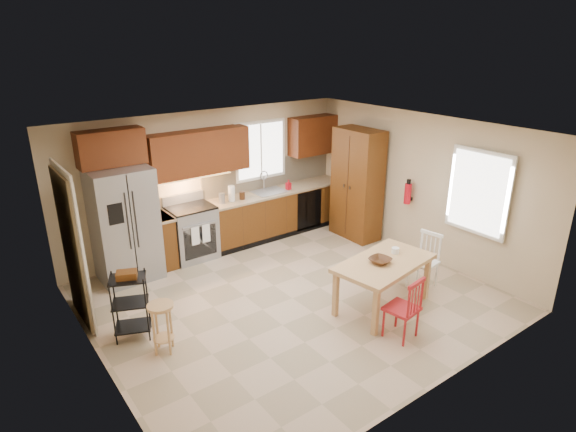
# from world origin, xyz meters

# --- Properties ---
(floor) EXTENTS (5.50, 5.50, 0.00)m
(floor) POSITION_xyz_m (0.00, 0.00, 0.00)
(floor) COLOR tan
(floor) RESTS_ON ground
(ceiling) EXTENTS (5.50, 5.00, 0.02)m
(ceiling) POSITION_xyz_m (0.00, 0.00, 2.50)
(ceiling) COLOR silver
(ceiling) RESTS_ON ground
(wall_back) EXTENTS (5.50, 0.02, 2.50)m
(wall_back) POSITION_xyz_m (0.00, 2.50, 1.25)
(wall_back) COLOR #CCB793
(wall_back) RESTS_ON ground
(wall_front) EXTENTS (5.50, 0.02, 2.50)m
(wall_front) POSITION_xyz_m (0.00, -2.50, 1.25)
(wall_front) COLOR #CCB793
(wall_front) RESTS_ON ground
(wall_left) EXTENTS (0.02, 5.00, 2.50)m
(wall_left) POSITION_xyz_m (-2.75, 0.00, 1.25)
(wall_left) COLOR #CCB793
(wall_left) RESTS_ON ground
(wall_right) EXTENTS (0.02, 5.00, 2.50)m
(wall_right) POSITION_xyz_m (2.75, 0.00, 1.25)
(wall_right) COLOR #CCB793
(wall_right) RESTS_ON ground
(refrigerator) EXTENTS (0.92, 0.75, 1.82)m
(refrigerator) POSITION_xyz_m (-1.70, 2.12, 0.91)
(refrigerator) COLOR gray
(refrigerator) RESTS_ON floor
(range_stove) EXTENTS (0.76, 0.63, 0.92)m
(range_stove) POSITION_xyz_m (-0.55, 2.19, 0.46)
(range_stove) COLOR gray
(range_stove) RESTS_ON floor
(base_cabinet_narrow) EXTENTS (0.30, 0.60, 0.90)m
(base_cabinet_narrow) POSITION_xyz_m (-1.10, 2.20, 0.45)
(base_cabinet_narrow) COLOR #592E10
(base_cabinet_narrow) RESTS_ON floor
(base_cabinet_run) EXTENTS (2.92, 0.60, 0.90)m
(base_cabinet_run) POSITION_xyz_m (1.29, 2.20, 0.45)
(base_cabinet_run) COLOR #592E10
(base_cabinet_run) RESTS_ON floor
(dishwasher) EXTENTS (0.60, 0.02, 0.78)m
(dishwasher) POSITION_xyz_m (1.85, 1.91, 0.45)
(dishwasher) COLOR black
(dishwasher) RESTS_ON floor
(backsplash) EXTENTS (2.92, 0.03, 0.55)m
(backsplash) POSITION_xyz_m (1.29, 2.48, 1.18)
(backsplash) COLOR beige
(backsplash) RESTS_ON wall_back
(upper_over_fridge) EXTENTS (1.00, 0.35, 0.55)m
(upper_over_fridge) POSITION_xyz_m (-1.70, 2.33, 2.10)
(upper_over_fridge) COLOR #642B10
(upper_over_fridge) RESTS_ON wall_back
(upper_left_block) EXTENTS (1.80, 0.35, 0.75)m
(upper_left_block) POSITION_xyz_m (-0.25, 2.33, 1.83)
(upper_left_block) COLOR #642B10
(upper_left_block) RESTS_ON wall_back
(upper_right_block) EXTENTS (1.00, 0.35, 0.75)m
(upper_right_block) POSITION_xyz_m (2.25, 2.33, 1.83)
(upper_right_block) COLOR #642B10
(upper_right_block) RESTS_ON wall_back
(window_back) EXTENTS (1.12, 0.04, 1.12)m
(window_back) POSITION_xyz_m (1.10, 2.48, 1.65)
(window_back) COLOR white
(window_back) RESTS_ON wall_back
(sink) EXTENTS (0.62, 0.46, 0.16)m
(sink) POSITION_xyz_m (1.10, 2.20, 0.86)
(sink) COLOR gray
(sink) RESTS_ON base_cabinet_run
(undercab_glow) EXTENTS (1.60, 0.30, 0.01)m
(undercab_glow) POSITION_xyz_m (-0.55, 2.30, 1.43)
(undercab_glow) COLOR #FFBF66
(undercab_glow) RESTS_ON wall_back
(soap_bottle) EXTENTS (0.09, 0.09, 0.19)m
(soap_bottle) POSITION_xyz_m (1.48, 2.10, 1.00)
(soap_bottle) COLOR #B10C19
(soap_bottle) RESTS_ON base_cabinet_run
(paper_towel) EXTENTS (0.12, 0.12, 0.28)m
(paper_towel) POSITION_xyz_m (0.25, 2.15, 1.04)
(paper_towel) COLOR white
(paper_towel) RESTS_ON base_cabinet_run
(canister_steel) EXTENTS (0.11, 0.11, 0.18)m
(canister_steel) POSITION_xyz_m (0.05, 2.15, 0.99)
(canister_steel) COLOR gray
(canister_steel) RESTS_ON base_cabinet_run
(canister_wood) EXTENTS (0.10, 0.10, 0.14)m
(canister_wood) POSITION_xyz_m (0.45, 2.12, 0.97)
(canister_wood) COLOR #472813
(canister_wood) RESTS_ON base_cabinet_run
(pantry) EXTENTS (0.50, 0.95, 2.10)m
(pantry) POSITION_xyz_m (2.43, 1.20, 1.05)
(pantry) COLOR #592E10
(pantry) RESTS_ON floor
(fire_extinguisher) EXTENTS (0.12, 0.12, 0.36)m
(fire_extinguisher) POSITION_xyz_m (2.63, 0.15, 1.10)
(fire_extinguisher) COLOR #B10C19
(fire_extinguisher) RESTS_ON wall_right
(window_right) EXTENTS (0.04, 1.02, 1.32)m
(window_right) POSITION_xyz_m (2.68, -1.15, 1.45)
(window_right) COLOR white
(window_right) RESTS_ON wall_right
(doorway) EXTENTS (0.04, 0.95, 2.10)m
(doorway) POSITION_xyz_m (-2.67, 1.30, 1.05)
(doorway) COLOR #8C7A59
(doorway) RESTS_ON wall_left
(dining_table) EXTENTS (1.58, 1.05, 0.71)m
(dining_table) POSITION_xyz_m (0.90, -0.95, 0.36)
(dining_table) COLOR tan
(dining_table) RESTS_ON floor
(chair_red) EXTENTS (0.46, 0.46, 0.86)m
(chair_red) POSITION_xyz_m (0.55, -1.60, 0.43)
(chair_red) COLOR #A4191F
(chair_red) RESTS_ON floor
(chair_white) EXTENTS (0.46, 0.46, 0.86)m
(chair_white) POSITION_xyz_m (1.85, -0.90, 0.43)
(chair_white) COLOR white
(chair_white) RESTS_ON floor
(table_bowl) EXTENTS (0.34, 0.34, 0.07)m
(table_bowl) POSITION_xyz_m (0.81, -0.95, 0.72)
(table_bowl) COLOR #472813
(table_bowl) RESTS_ON dining_table
(table_jar) EXTENTS (0.12, 0.12, 0.12)m
(table_jar) POSITION_xyz_m (1.22, -0.86, 0.75)
(table_jar) COLOR white
(table_jar) RESTS_ON dining_table
(bar_stool) EXTENTS (0.33, 0.33, 0.66)m
(bar_stool) POSITION_xyz_m (-2.05, -0.07, 0.33)
(bar_stool) COLOR tan
(bar_stool) RESTS_ON floor
(utility_cart) EXTENTS (0.55, 0.49, 0.89)m
(utility_cart) POSITION_xyz_m (-2.24, 0.47, 0.45)
(utility_cart) COLOR black
(utility_cart) RESTS_ON floor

